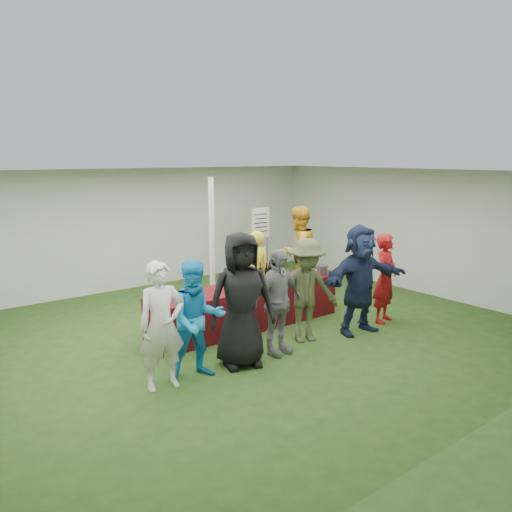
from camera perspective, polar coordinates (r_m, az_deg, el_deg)
ground at (r=8.38m, az=-3.35°, el=-9.37°), size 60.00×60.00×0.00m
tent at (r=9.26m, az=-5.07°, el=1.28°), size 10.00×10.00×10.00m
serving_table at (r=8.79m, az=-1.04°, el=-5.76°), size 3.60×0.80×0.75m
wine_bottles at (r=9.14m, az=1.50°, el=-1.87°), size 0.71×0.15×0.32m
wine_glasses at (r=8.25m, az=-2.06°, el=-3.37°), size 2.78×0.18×0.16m
water_bottle at (r=8.79m, az=-0.78°, el=-2.52°), size 0.07×0.07×0.23m
bar_towel at (r=9.73m, az=6.38°, el=-1.77°), size 0.25×0.18×0.03m
dump_bucket at (r=9.54m, az=7.59°, el=-1.60°), size 0.23×0.23×0.18m
wine_list_sign at (r=11.55m, az=0.52°, el=3.16°), size 0.50×0.03×1.80m
staff_pourer at (r=9.49m, az=-0.11°, el=-1.83°), size 0.65×0.50×1.59m
staff_back at (r=10.65m, az=4.84°, el=0.51°), size 1.02×0.84×1.93m
customer_0 at (r=6.53m, az=-10.72°, el=-7.84°), size 0.66×0.48×1.68m
customer_1 at (r=6.76m, az=-6.75°, el=-7.25°), size 0.92×0.80×1.63m
customer_2 at (r=7.07m, az=-1.70°, el=-5.01°), size 1.09×0.88×1.94m
customer_3 at (r=7.51m, az=2.42°, el=-5.27°), size 0.98×0.47×1.63m
customer_4 at (r=8.05m, az=5.75°, el=-3.95°), size 1.23×0.94×1.69m
customer_5 at (r=8.55m, az=11.80°, el=-2.64°), size 1.77×0.72×1.86m
customer_6 at (r=9.25m, az=14.58°, el=-2.47°), size 0.68×0.55×1.62m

